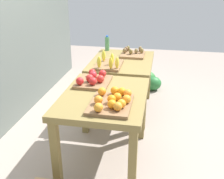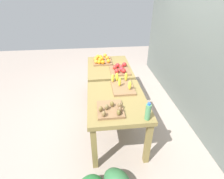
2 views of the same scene
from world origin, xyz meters
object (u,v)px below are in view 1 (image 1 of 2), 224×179
object	(u,v)px
display_table_left	(104,105)
apple_bin	(93,80)
watermelon_pile	(143,81)
display_table_right	(122,68)
water_bottle	(107,43)
kiwi_bin	(133,53)
banana_crate	(109,64)
orange_bin	(112,101)

from	to	relation	value
display_table_left	apple_bin	bearing A→B (deg)	34.00
apple_bin	watermelon_pile	bearing A→B (deg)	-13.29
display_table_right	water_bottle	bearing A→B (deg)	33.28
water_bottle	watermelon_pile	bearing A→B (deg)	-52.02
watermelon_pile	kiwi_bin	bearing A→B (deg)	168.53
display_table_left	banana_crate	world-z (taller)	banana_crate
display_table_right	watermelon_pile	size ratio (longest dim) A/B	1.49
kiwi_bin	watermelon_pile	distance (m)	0.89
kiwi_bin	watermelon_pile	size ratio (longest dim) A/B	0.52
orange_bin	water_bottle	world-z (taller)	water_bottle
apple_bin	watermelon_pile	size ratio (longest dim) A/B	0.57
kiwi_bin	banana_crate	bearing A→B (deg)	156.74
water_bottle	display_table_right	bearing A→B (deg)	-146.72
kiwi_bin	watermelon_pile	bearing A→B (deg)	-11.47
kiwi_bin	display_table_right	bearing A→B (deg)	155.66
display_table_right	watermelon_pile	world-z (taller)	display_table_right
orange_bin	watermelon_pile	world-z (taller)	orange_bin
display_table_left	kiwi_bin	distance (m)	1.38
apple_bin	banana_crate	bearing A→B (deg)	-4.91
orange_bin	water_bottle	bearing A→B (deg)	13.11
display_table_right	banana_crate	size ratio (longest dim) A/B	2.36
display_table_left	kiwi_bin	size ratio (longest dim) A/B	2.89
banana_crate	kiwi_bin	bearing A→B (deg)	-23.26
orange_bin	display_table_left	bearing A→B (deg)	29.35
display_table_left	orange_bin	world-z (taller)	orange_bin
display_table_right	display_table_left	bearing A→B (deg)	180.00
kiwi_bin	water_bottle	distance (m)	0.46
display_table_right	apple_bin	bearing A→B (deg)	168.84
kiwi_bin	orange_bin	bearing A→B (deg)	-179.65
banana_crate	watermelon_pile	xyz separation A→B (m)	(1.16, -0.36, -0.65)
display_table_left	watermelon_pile	xyz separation A→B (m)	(1.98, -0.24, -0.50)
display_table_right	banana_crate	world-z (taller)	banana_crate
display_table_left	orange_bin	distance (m)	0.29
banana_crate	water_bottle	bearing A→B (deg)	12.93
kiwi_bin	display_table_left	bearing A→B (deg)	175.28
display_table_right	banana_crate	distance (m)	0.35
display_table_right	apple_bin	distance (m)	0.90
display_table_right	water_bottle	distance (m)	0.57
display_table_right	apple_bin	world-z (taller)	apple_bin
display_table_right	orange_bin	bearing A→B (deg)	-174.75
display_table_left	apple_bin	distance (m)	0.34
banana_crate	water_bottle	xyz separation A→B (m)	(0.74, 0.17, 0.07)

